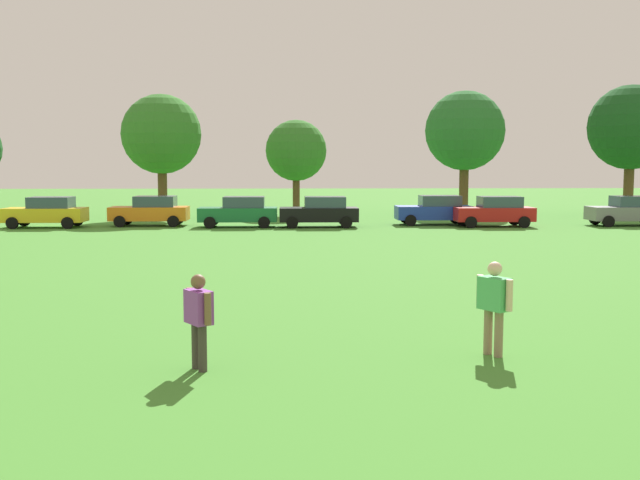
{
  "coord_description": "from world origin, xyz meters",
  "views": [
    {
      "loc": [
        3.82,
        2.51,
        3.43
      ],
      "look_at": [
        4.19,
        11.9,
        2.48
      ],
      "focal_mm": 41.68,
      "sensor_mm": 36.0,
      "label": 1
    }
  ],
  "objects_px": {
    "parked_car_blue_4": "(435,210)",
    "tree_left": "(161,135)",
    "tree_center": "(296,151)",
    "parked_car_gray_6": "(629,211)",
    "bystander_near_trees": "(199,313)",
    "parked_car_yellow_0": "(47,212)",
    "parked_car_red_5": "(495,211)",
    "tree_far_right": "(631,128)",
    "parked_car_black_3": "(320,212)",
    "parked_car_orange_1": "(151,211)",
    "adult_bystander": "(494,300)",
    "parked_car_green_2": "(240,212)",
    "tree_right": "(465,131)"
  },
  "relations": [
    {
      "from": "parked_car_blue_4",
      "to": "tree_left",
      "type": "bearing_deg",
      "value": -20.11
    },
    {
      "from": "parked_car_blue_4",
      "to": "tree_center",
      "type": "distance_m",
      "value": 12.31
    },
    {
      "from": "parked_car_gray_6",
      "to": "tree_left",
      "type": "relative_size",
      "value": 0.54
    },
    {
      "from": "bystander_near_trees",
      "to": "parked_car_yellow_0",
      "type": "distance_m",
      "value": 31.15
    },
    {
      "from": "parked_car_red_5",
      "to": "tree_far_right",
      "type": "bearing_deg",
      "value": -145.18
    },
    {
      "from": "parked_car_yellow_0",
      "to": "parked_car_black_3",
      "type": "height_order",
      "value": "same"
    },
    {
      "from": "parked_car_orange_1",
      "to": "parked_car_black_3",
      "type": "bearing_deg",
      "value": 173.02
    },
    {
      "from": "adult_bystander",
      "to": "parked_car_orange_1",
      "type": "relative_size",
      "value": 0.4
    },
    {
      "from": "parked_car_red_5",
      "to": "parked_car_gray_6",
      "type": "bearing_deg",
      "value": -177.92
    },
    {
      "from": "tree_left",
      "to": "parked_car_yellow_0",
      "type": "bearing_deg",
      "value": -125.98
    },
    {
      "from": "adult_bystander",
      "to": "parked_car_orange_1",
      "type": "height_order",
      "value": "adult_bystander"
    },
    {
      "from": "bystander_near_trees",
      "to": "parked_car_orange_1",
      "type": "height_order",
      "value": "parked_car_orange_1"
    },
    {
      "from": "parked_car_yellow_0",
      "to": "parked_car_black_3",
      "type": "relative_size",
      "value": 1.0
    },
    {
      "from": "parked_car_orange_1",
      "to": "parked_car_green_2",
      "type": "height_order",
      "value": "same"
    },
    {
      "from": "tree_center",
      "to": "tree_far_right",
      "type": "xyz_separation_m",
      "value": [
        21.99,
        -2.49,
        1.48
      ]
    },
    {
      "from": "tree_center",
      "to": "parked_car_blue_4",
      "type": "bearing_deg",
      "value": -48.11
    },
    {
      "from": "parked_car_green_2",
      "to": "tree_center",
      "type": "xyz_separation_m",
      "value": [
        3.2,
        9.85,
        3.51
      ]
    },
    {
      "from": "bystander_near_trees",
      "to": "tree_far_right",
      "type": "xyz_separation_m",
      "value": [
        23.91,
        36.14,
        4.88
      ]
    },
    {
      "from": "tree_center",
      "to": "parked_car_red_5",
      "type": "bearing_deg",
      "value": -42.86
    },
    {
      "from": "adult_bystander",
      "to": "parked_car_red_5",
      "type": "xyz_separation_m",
      "value": [
        7.69,
        27.71,
        -0.16
      ]
    },
    {
      "from": "parked_car_green_2",
      "to": "tree_left",
      "type": "bearing_deg",
      "value": -52.72
    },
    {
      "from": "parked_car_orange_1",
      "to": "parked_car_red_5",
      "type": "bearing_deg",
      "value": 176.25
    },
    {
      "from": "tree_right",
      "to": "parked_car_gray_6",
      "type": "bearing_deg",
      "value": -54.31
    },
    {
      "from": "tree_center",
      "to": "tree_right",
      "type": "height_order",
      "value": "tree_right"
    },
    {
      "from": "parked_car_red_5",
      "to": "parked_car_blue_4",
      "type": "bearing_deg",
      "value": -24.13
    },
    {
      "from": "parked_car_blue_4",
      "to": "tree_far_right",
      "type": "distance_m",
      "value": 16.24
    },
    {
      "from": "parked_car_orange_1",
      "to": "parked_car_black_3",
      "type": "height_order",
      "value": "same"
    },
    {
      "from": "parked_car_yellow_0",
      "to": "tree_left",
      "type": "distance_m",
      "value": 9.8
    },
    {
      "from": "adult_bystander",
      "to": "parked_car_yellow_0",
      "type": "bearing_deg",
      "value": -1.4
    },
    {
      "from": "parked_car_black_3",
      "to": "tree_left",
      "type": "xyz_separation_m",
      "value": [
        -9.86,
        7.32,
        4.48
      ]
    },
    {
      "from": "parked_car_black_3",
      "to": "tree_center",
      "type": "height_order",
      "value": "tree_center"
    },
    {
      "from": "adult_bystander",
      "to": "tree_left",
      "type": "relative_size",
      "value": 0.22
    },
    {
      "from": "bystander_near_trees",
      "to": "tree_center",
      "type": "relative_size",
      "value": 0.25
    },
    {
      "from": "adult_bystander",
      "to": "parked_car_blue_4",
      "type": "height_order",
      "value": "adult_bystander"
    },
    {
      "from": "parked_car_yellow_0",
      "to": "tree_center",
      "type": "xyz_separation_m",
      "value": [
        13.73,
        9.8,
        3.51
      ]
    },
    {
      "from": "tree_left",
      "to": "tree_far_right",
      "type": "xyz_separation_m",
      "value": [
        30.6,
        0.26,
        0.5
      ]
    },
    {
      "from": "parked_car_red_5",
      "to": "tree_left",
      "type": "distance_m",
      "value": 21.4
    },
    {
      "from": "parked_car_green_2",
      "to": "parked_car_black_3",
      "type": "height_order",
      "value": "same"
    },
    {
      "from": "parked_car_blue_4",
      "to": "parked_car_gray_6",
      "type": "relative_size",
      "value": 1.0
    },
    {
      "from": "parked_car_black_3",
      "to": "tree_right",
      "type": "relative_size",
      "value": 0.51
    },
    {
      "from": "tree_right",
      "to": "bystander_near_trees",
      "type": "bearing_deg",
      "value": -109.24
    },
    {
      "from": "tree_far_right",
      "to": "parked_car_gray_6",
      "type": "bearing_deg",
      "value": -114.24
    },
    {
      "from": "parked_car_gray_6",
      "to": "parked_car_black_3",
      "type": "bearing_deg",
      "value": 0.6
    },
    {
      "from": "parked_car_yellow_0",
      "to": "tree_far_right",
      "type": "distance_m",
      "value": 36.8
    },
    {
      "from": "parked_car_gray_6",
      "to": "tree_right",
      "type": "bearing_deg",
      "value": -54.31
    },
    {
      "from": "parked_car_blue_4",
      "to": "tree_right",
      "type": "relative_size",
      "value": 0.51
    },
    {
      "from": "parked_car_orange_1",
      "to": "parked_car_blue_4",
      "type": "xyz_separation_m",
      "value": [
        16.11,
        0.12,
        0.0
      ]
    },
    {
      "from": "parked_car_orange_1",
      "to": "tree_far_right",
      "type": "relative_size",
      "value": 0.5
    },
    {
      "from": "parked_car_gray_6",
      "to": "tree_far_right",
      "type": "relative_size",
      "value": 0.5
    },
    {
      "from": "parked_car_yellow_0",
      "to": "parked_car_red_5",
      "type": "bearing_deg",
      "value": 179.15
    }
  ]
}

